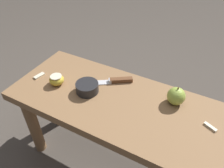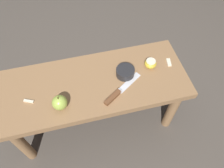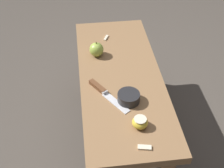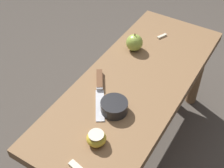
# 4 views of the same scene
# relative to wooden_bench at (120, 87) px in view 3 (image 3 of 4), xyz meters

# --- Properties ---
(ground_plane) EXTENTS (8.00, 8.00, 0.00)m
(ground_plane) POSITION_rel_wooden_bench_xyz_m (0.00, 0.00, -0.38)
(ground_plane) COLOR #4C443D
(wooden_bench) EXTENTS (1.04, 0.41, 0.46)m
(wooden_bench) POSITION_rel_wooden_bench_xyz_m (0.00, 0.00, 0.00)
(wooden_bench) COLOR olive
(wooden_bench) RESTS_ON ground_plane
(knife) EXTENTS (0.24, 0.17, 0.02)m
(knife) POSITION_rel_wooden_bench_xyz_m (-0.11, 0.10, 0.09)
(knife) COLOR silver
(knife) RESTS_ON wooden_bench
(apple_whole) EXTENTS (0.08, 0.08, 0.09)m
(apple_whole) POSITION_rel_wooden_bench_xyz_m (0.18, 0.10, 0.12)
(apple_whole) COLOR #9EB747
(apple_whole) RESTS_ON wooden_bench
(apple_cut) EXTENTS (0.07, 0.07, 0.05)m
(apple_cut) POSITION_rel_wooden_bench_xyz_m (-0.34, -0.03, 0.10)
(apple_cut) COLOR gold
(apple_cut) RESTS_ON wooden_bench
(apple_slice_near_knife) EXTENTS (0.03, 0.06, 0.01)m
(apple_slice_near_knife) POSITION_rel_wooden_bench_xyz_m (-0.45, -0.03, 0.08)
(apple_slice_near_knife) COLOR beige
(apple_slice_near_knife) RESTS_ON wooden_bench
(apple_slice_center) EXTENTS (0.05, 0.03, 0.01)m
(apple_slice_center) POSITION_rel_wooden_bench_xyz_m (0.34, 0.04, 0.08)
(apple_slice_center) COLOR beige
(apple_slice_center) RESTS_ON wooden_bench
(bowl) EXTENTS (0.10, 0.10, 0.04)m
(bowl) POSITION_rel_wooden_bench_xyz_m (-0.18, -0.01, 0.10)
(bowl) COLOR #232326
(bowl) RESTS_ON wooden_bench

